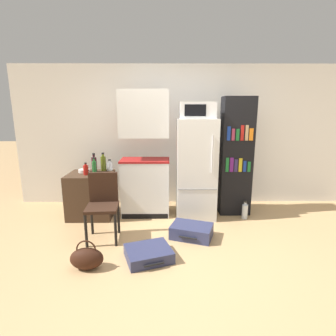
{
  "coord_description": "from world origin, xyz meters",
  "views": [
    {
      "loc": [
        -0.31,
        -2.75,
        1.68
      ],
      "look_at": [
        -0.29,
        0.85,
        0.89
      ],
      "focal_mm": 28.0,
      "sensor_mm": 36.0,
      "label": 1
    }
  ],
  "objects_px": {
    "bowl": "(84,171)",
    "suitcase_small_flat": "(149,254)",
    "bottle_clear_short": "(110,166)",
    "chair": "(103,200)",
    "microwave": "(197,110)",
    "water_bottle_front": "(245,211)",
    "bookshelf": "(236,157)",
    "refrigerator": "(196,169)",
    "bottle_green_tall": "(94,168)",
    "bottle_ketchup_red": "(86,170)",
    "bottle_olive_oil": "(103,163)",
    "suitcase_large_flat": "(192,231)",
    "bottle_wine_dark": "(94,164)",
    "kitchen_hutch": "(145,159)",
    "handbag": "(87,258)",
    "side_table": "(91,195)"
  },
  "relations": [
    {
      "from": "microwave",
      "to": "bottle_green_tall",
      "type": "height_order",
      "value": "microwave"
    },
    {
      "from": "bookshelf",
      "to": "bottle_green_tall",
      "type": "distance_m",
      "value": 2.25
    },
    {
      "from": "bottle_olive_oil",
      "to": "bowl",
      "type": "relative_size",
      "value": 1.7
    },
    {
      "from": "bookshelf",
      "to": "suitcase_large_flat",
      "type": "xyz_separation_m",
      "value": [
        -0.79,
        -0.9,
        -0.86
      ]
    },
    {
      "from": "chair",
      "to": "refrigerator",
      "type": "bearing_deg",
      "value": 25.38
    },
    {
      "from": "bookshelf",
      "to": "bottle_ketchup_red",
      "type": "distance_m",
      "value": 2.39
    },
    {
      "from": "bookshelf",
      "to": "water_bottle_front",
      "type": "distance_m",
      "value": 0.88
    },
    {
      "from": "side_table",
      "to": "suitcase_large_flat",
      "type": "bearing_deg",
      "value": -26.23
    },
    {
      "from": "bookshelf",
      "to": "suitcase_small_flat",
      "type": "xyz_separation_m",
      "value": [
        -1.34,
        -1.44,
        -0.89
      ]
    },
    {
      "from": "bottle_olive_oil",
      "to": "handbag",
      "type": "xyz_separation_m",
      "value": [
        0.18,
        -1.7,
        -0.71
      ]
    },
    {
      "from": "bottle_clear_short",
      "to": "bottle_olive_oil",
      "type": "xyz_separation_m",
      "value": [
        -0.1,
        0.0,
        0.05
      ]
    },
    {
      "from": "refrigerator",
      "to": "microwave",
      "type": "bearing_deg",
      "value": -108.3
    },
    {
      "from": "bottle_olive_oil",
      "to": "suitcase_large_flat",
      "type": "bearing_deg",
      "value": -35.21
    },
    {
      "from": "suitcase_large_flat",
      "to": "handbag",
      "type": "distance_m",
      "value": 1.4
    },
    {
      "from": "bottle_clear_short",
      "to": "chair",
      "type": "relative_size",
      "value": 0.21
    },
    {
      "from": "refrigerator",
      "to": "bottle_green_tall",
      "type": "xyz_separation_m",
      "value": [
        -1.57,
        -0.15,
        0.05
      ]
    },
    {
      "from": "microwave",
      "to": "bowl",
      "type": "height_order",
      "value": "microwave"
    },
    {
      "from": "side_table",
      "to": "kitchen_hutch",
      "type": "height_order",
      "value": "kitchen_hutch"
    },
    {
      "from": "bottle_green_tall",
      "to": "water_bottle_front",
      "type": "xyz_separation_m",
      "value": [
        2.34,
        0.01,
        -0.71
      ]
    },
    {
      "from": "bottle_olive_oil",
      "to": "suitcase_large_flat",
      "type": "height_order",
      "value": "bottle_olive_oil"
    },
    {
      "from": "bottle_ketchup_red",
      "to": "suitcase_small_flat",
      "type": "xyz_separation_m",
      "value": [
        1.04,
        -1.21,
        -0.72
      ]
    },
    {
      "from": "refrigerator",
      "to": "bowl",
      "type": "relative_size",
      "value": 8.86
    },
    {
      "from": "water_bottle_front",
      "to": "handbag",
      "type": "bearing_deg",
      "value": -147.41
    },
    {
      "from": "kitchen_hutch",
      "to": "chair",
      "type": "relative_size",
      "value": 2.27
    },
    {
      "from": "kitchen_hutch",
      "to": "bookshelf",
      "type": "relative_size",
      "value": 1.05
    },
    {
      "from": "bottle_olive_oil",
      "to": "chair",
      "type": "relative_size",
      "value": 0.34
    },
    {
      "from": "bottle_olive_oil",
      "to": "bottle_green_tall",
      "type": "bearing_deg",
      "value": -98.61
    },
    {
      "from": "bottle_clear_short",
      "to": "chair",
      "type": "bearing_deg",
      "value": -84.06
    },
    {
      "from": "chair",
      "to": "suitcase_large_flat",
      "type": "relative_size",
      "value": 1.4
    },
    {
      "from": "microwave",
      "to": "bottle_clear_short",
      "type": "distance_m",
      "value": 1.68
    },
    {
      "from": "bottle_wine_dark",
      "to": "handbag",
      "type": "distance_m",
      "value": 1.79
    },
    {
      "from": "handbag",
      "to": "suitcase_small_flat",
      "type": "bearing_deg",
      "value": 15.95
    },
    {
      "from": "bottle_wine_dark",
      "to": "bottle_ketchup_red",
      "type": "height_order",
      "value": "bottle_wine_dark"
    },
    {
      "from": "bookshelf",
      "to": "bottle_green_tall",
      "type": "relative_size",
      "value": 6.6
    },
    {
      "from": "bottle_olive_oil",
      "to": "handbag",
      "type": "relative_size",
      "value": 0.83
    },
    {
      "from": "microwave",
      "to": "water_bottle_front",
      "type": "height_order",
      "value": "microwave"
    },
    {
      "from": "water_bottle_front",
      "to": "bottle_clear_short",
      "type": "bearing_deg",
      "value": 170.92
    },
    {
      "from": "bottle_green_tall",
      "to": "suitcase_large_flat",
      "type": "xyz_separation_m",
      "value": [
        1.44,
        -0.62,
        -0.74
      ]
    },
    {
      "from": "side_table",
      "to": "bottle_clear_short",
      "type": "relative_size",
      "value": 3.8
    },
    {
      "from": "bottle_wine_dark",
      "to": "water_bottle_front",
      "type": "relative_size",
      "value": 1.04
    },
    {
      "from": "bottle_olive_oil",
      "to": "suitcase_small_flat",
      "type": "bearing_deg",
      "value": -61.08
    },
    {
      "from": "side_table",
      "to": "microwave",
      "type": "bearing_deg",
      "value": 0.09
    },
    {
      "from": "bottle_green_tall",
      "to": "handbag",
      "type": "distance_m",
      "value": 1.53
    },
    {
      "from": "bottle_ketchup_red",
      "to": "water_bottle_front",
      "type": "relative_size",
      "value": 0.65
    },
    {
      "from": "side_table",
      "to": "refrigerator",
      "type": "distance_m",
      "value": 1.73
    },
    {
      "from": "bowl",
      "to": "handbag",
      "type": "bearing_deg",
      "value": -73.41
    },
    {
      "from": "microwave",
      "to": "chair",
      "type": "height_order",
      "value": "microwave"
    },
    {
      "from": "bottle_olive_oil",
      "to": "suitcase_small_flat",
      "type": "distance_m",
      "value": 1.89
    },
    {
      "from": "bottle_ketchup_red",
      "to": "suitcase_large_flat",
      "type": "bearing_deg",
      "value": -23.08
    },
    {
      "from": "bowl",
      "to": "suitcase_small_flat",
      "type": "bearing_deg",
      "value": -51.03
    }
  ]
}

